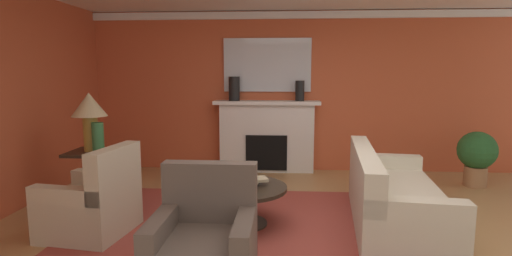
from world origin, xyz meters
name	(u,v)px	position (x,y,z in m)	size (l,w,h in m)	color
ground_plane	(309,236)	(0.00, 0.00, 0.00)	(9.26, 9.26, 0.00)	tan
wall_fireplace	(299,92)	(0.00, 2.96, 1.37)	(7.72, 0.12, 2.73)	#C65633
crown_moulding	(301,15)	(0.00, 2.88, 2.65)	(7.72, 0.08, 0.12)	white
area_rug	(242,224)	(-0.73, 0.27, 0.01)	(3.69, 2.56, 0.01)	#993D33
fireplace	(267,138)	(-0.55, 2.75, 0.58)	(1.80, 0.35, 1.23)	white
mantel_mirror	(267,65)	(-0.55, 2.87, 1.83)	(1.49, 0.04, 0.90)	silver
sofa	(392,200)	(0.93, 0.34, 0.30)	(1.13, 2.19, 0.85)	beige
armchair_near_window	(93,206)	(-2.28, -0.08, 0.31)	(0.91, 0.91, 0.95)	#C1B293
armchair_facing_fireplace	(204,249)	(-0.90, -1.01, 0.31)	(0.81, 0.81, 0.95)	brown
coffee_table	(242,196)	(-0.73, 0.27, 0.34)	(1.00, 1.00, 0.45)	#2D2319
side_table	(93,174)	(-2.74, 0.89, 0.40)	(0.56, 0.56, 0.70)	#2D2319
table_lamp	(89,110)	(-2.74, 0.89, 1.22)	(0.44, 0.44, 0.75)	#B28E38
vase_mantel_right	(300,91)	(0.00, 2.70, 1.40)	(0.15, 0.15, 0.34)	black
vase_mantel_left	(234,89)	(-1.10, 2.70, 1.43)	(0.19, 0.19, 0.41)	black
vase_on_side_table	(98,138)	(-2.59, 0.77, 0.89)	(0.14, 0.14, 0.39)	#33703D
book_red_cover	(242,185)	(-0.73, 0.21, 0.48)	(0.19, 0.15, 0.05)	navy
book_art_folio	(256,179)	(-0.58, 0.32, 0.52)	(0.24, 0.19, 0.03)	tan
book_small_novel	(248,180)	(-0.65, 0.13, 0.56)	(0.21, 0.18, 0.05)	tan
potted_plant	(477,154)	(2.62, 2.04, 0.49)	(0.56, 0.56, 0.83)	#A8754C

